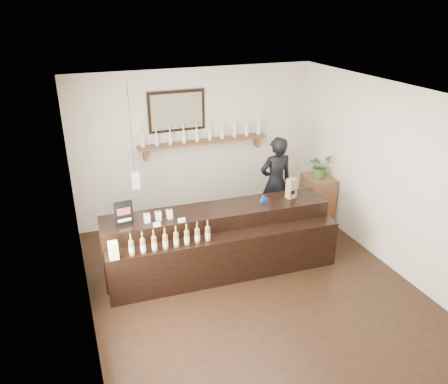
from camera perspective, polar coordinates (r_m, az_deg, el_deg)
The scene contains 10 objects.
ground at distance 6.62m, azimuth 3.39°, elevation -11.91°, with size 5.00×5.00×0.00m, color black.
room_shell at distance 5.79m, azimuth 3.80°, elevation 1.90°, with size 5.00×5.00×5.00m.
back_wall_decor at distance 7.83m, azimuth -4.57°, elevation 8.19°, with size 2.66×0.96×1.69m.
counter at distance 6.73m, azimuth -0.60°, elevation -6.59°, with size 3.50×1.11×1.13m.
promo_sign at distance 6.21m, azimuth -12.95°, elevation -2.71°, with size 0.26×0.05×0.36m.
paper_bag at distance 6.98m, azimuth 8.79°, elevation 0.48°, with size 0.17×0.15×0.32m.
tape_dispenser at distance 6.83m, azimuth 5.20°, elevation -0.96°, with size 0.13×0.08×0.10m.
side_cabinet at distance 8.34m, azimuth 12.03°, elevation -0.90°, with size 0.49×0.64×0.89m.
potted_plant at distance 8.09m, azimuth 12.43°, elevation 3.38°, with size 0.39×0.34×0.44m, color #385F26.
shopkeeper at distance 7.85m, azimuth 6.79°, elevation 1.97°, with size 0.70×0.46×1.92m, color black.
Camera 1 is at (-2.28, -4.87, 3.86)m, focal length 35.00 mm.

